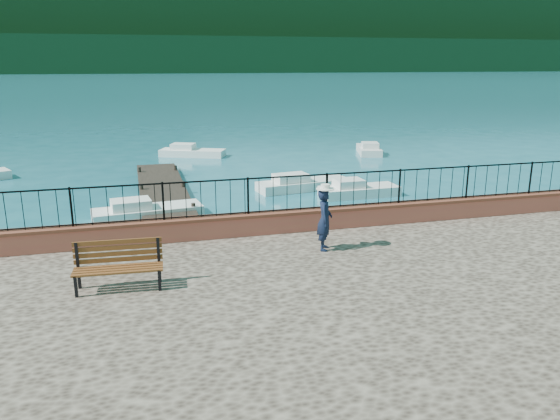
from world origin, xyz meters
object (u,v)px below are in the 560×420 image
boat_5 (369,147)px  boat_1 (359,187)px  boat_0 (148,208)px  person (325,220)px  boat_2 (304,181)px  park_bench (119,275)px  boat_4 (192,150)px

boat_5 → boat_1: bearing=171.0°
boat_0 → boat_1: size_ratio=1.17×
boat_1 → boat_5: size_ratio=1.05×
boat_5 → person: bearing=170.1°
boat_2 → boat_5: 11.20m
boat_1 → boat_5: 11.68m
park_bench → boat_1: bearing=50.7°
park_bench → boat_0: 9.58m
boat_1 → person: bearing=-119.2°
boat_1 → boat_5: (5.16, 10.47, 0.00)m
boat_2 → boat_4: (-3.91, 10.52, 0.00)m
park_bench → boat_2: 14.84m
boat_1 → boat_2: (-1.97, 1.84, 0.00)m
boat_2 → boat_4: bearing=102.0°
person → boat_2: (3.08, 11.31, -1.57)m
boat_4 → boat_5: (11.04, -1.88, 0.00)m
boat_5 → boat_0: bearing=146.5°
person → boat_2: 11.82m
person → boat_1: size_ratio=0.45×
boat_4 → boat_0: bearing=-79.6°
boat_0 → boat_2: same height
boat_4 → boat_5: 11.20m
boat_2 → boat_4: same height
park_bench → boat_0: (0.84, 9.48, -1.10)m
person → boat_4: 21.90m
person → boat_2: bearing=6.8°
boat_4 → person: bearing=-64.2°
park_bench → boat_5: 25.97m
park_bench → boat_5: bearing=58.1°
boat_1 → boat_2: same height
boat_5 → boat_2: bearing=157.7°
boat_1 → boat_5: bearing=62.7°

